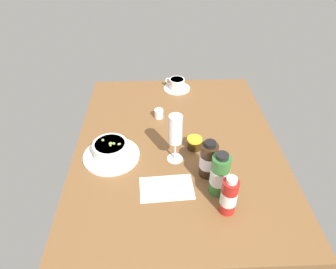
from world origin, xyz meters
TOP-DOWN VIEW (x-y plane):
  - ground_plane at (0.00, 0.00)cm, footprint 110.00×84.00cm
  - porridge_bowl at (7.62, -26.56)cm, footprint 22.17×22.17cm
  - cutlery_setting at (25.00, -4.99)cm, footprint 13.10×19.55cm
  - coffee_cup at (-45.46, 2.54)cm, footprint 14.07×14.07cm
  - creamer_jug at (-18.92, -7.38)cm, footprint 5.02×4.15cm
  - wine_glass at (9.71, -1.58)cm, footprint 6.31×6.31cm
  - jam_jar at (3.45, 6.66)cm, footprint 6.06×6.06cm
  - sauce_bottle_brown at (18.37, 9.85)cm, footprint 6.40×6.40cm
  - sauce_bottle_red at (35.20, 13.83)cm, footprint 5.34×5.34cm
  - sauce_bottle_green at (26.77, 12.28)cm, footprint 6.44×6.44cm

SIDE VIEW (x-z plane):
  - ground_plane at x=0.00cm, z-range -3.00..0.00cm
  - cutlery_setting at x=25.00cm, z-range -0.19..0.71cm
  - creamer_jug at x=-18.92cm, z-range -0.23..4.58cm
  - jam_jar at x=3.45cm, z-range 0.03..4.88cm
  - coffee_cup at x=-45.46cm, z-range -0.31..5.41cm
  - porridge_bowl at x=7.62cm, z-range -0.59..6.91cm
  - sauce_bottle_red at x=35.20cm, z-range -0.60..14.37cm
  - sauce_bottle_brown at x=18.37cm, z-range -0.62..14.58cm
  - sauce_bottle_green at x=26.77cm, z-range -0.60..16.45cm
  - wine_glass at x=9.71cm, z-range 3.20..23.49cm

